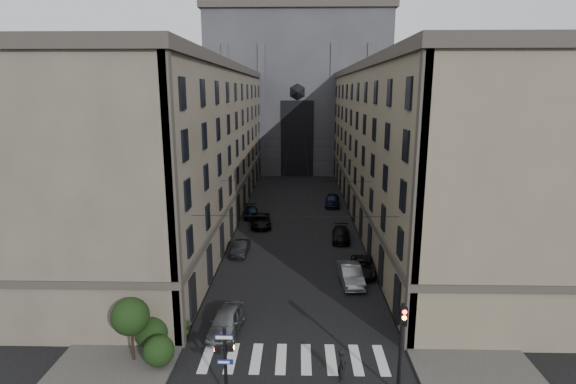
# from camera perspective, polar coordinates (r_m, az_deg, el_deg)

# --- Properties ---
(sidewalk_left) EXTENTS (7.00, 80.00, 0.15)m
(sidewalk_left) POSITION_cam_1_polar(r_m,az_deg,el_deg) (58.29, -9.34, -3.02)
(sidewalk_left) COLOR #383533
(sidewalk_left) RESTS_ON ground
(sidewalk_right) EXTENTS (7.00, 80.00, 0.15)m
(sidewalk_right) POSITION_cam_1_polar(r_m,az_deg,el_deg) (58.21, 11.46, -3.13)
(sidewalk_right) COLOR #383533
(sidewalk_right) RESTS_ON ground
(zebra_crossing) EXTENTS (11.00, 3.20, 0.01)m
(zebra_crossing) POSITION_cam_1_polar(r_m,az_deg,el_deg) (28.80, 0.72, -20.41)
(zebra_crossing) COLOR beige
(zebra_crossing) RESTS_ON ground
(building_left) EXTENTS (13.60, 60.60, 18.85)m
(building_left) POSITION_cam_1_polar(r_m,az_deg,el_deg) (57.14, -12.59, 6.01)
(building_left) COLOR #50493D
(building_left) RESTS_ON ground
(building_right) EXTENTS (13.60, 60.60, 18.85)m
(building_right) POSITION_cam_1_polar(r_m,az_deg,el_deg) (57.03, 14.79, 5.88)
(building_right) COLOR brown
(building_right) RESTS_ON ground
(gothic_tower) EXTENTS (35.00, 23.00, 58.00)m
(gothic_tower) POSITION_cam_1_polar(r_m,az_deg,el_deg) (94.09, 1.22, 14.00)
(gothic_tower) COLOR #2D2D33
(gothic_tower) RESTS_ON ground
(pedestrian_signal_left) EXTENTS (1.02, 0.38, 4.00)m
(pedestrian_signal_left) POSITION_cam_1_polar(r_m,az_deg,el_deg) (24.89, -8.01, -20.07)
(pedestrian_signal_left) COLOR black
(pedestrian_signal_left) RESTS_ON ground
(traffic_light_right) EXTENTS (0.34, 0.50, 5.20)m
(traffic_light_right) POSITION_cam_1_polar(r_m,az_deg,el_deg) (25.04, 14.22, -17.56)
(traffic_light_right) COLOR black
(traffic_light_right) RESTS_ON ground
(shrub_cluster) EXTENTS (3.90, 4.40, 3.90)m
(shrub_cluster) POSITION_cam_1_polar(r_m,az_deg,el_deg) (29.26, -17.37, -16.37)
(shrub_cluster) COLOR black
(shrub_cluster) RESTS_ON sidewalk_left
(tram_wires) EXTENTS (14.00, 60.00, 0.43)m
(tram_wires) POSITION_cam_1_polar(r_m,az_deg,el_deg) (55.40, 1.08, 3.92)
(tram_wires) COLOR black
(tram_wires) RESTS_ON ground
(car_left_near) EXTENTS (2.35, 4.85, 1.59)m
(car_left_near) POSITION_cam_1_polar(r_m,az_deg,el_deg) (31.32, -7.84, -15.91)
(car_left_near) COLOR slate
(car_left_near) RESTS_ON ground
(car_left_midnear) EXTENTS (1.56, 4.02, 1.30)m
(car_left_midnear) POSITION_cam_1_polar(r_m,az_deg,el_deg) (44.66, -6.03, -7.09)
(car_left_midnear) COLOR black
(car_left_midnear) RESTS_ON ground
(car_left_midfar) EXTENTS (2.91, 5.32, 1.41)m
(car_left_midfar) POSITION_cam_1_polar(r_m,az_deg,el_deg) (53.38, -3.49, -3.64)
(car_left_midfar) COLOR black
(car_left_midfar) RESTS_ON ground
(car_left_far) EXTENTS (2.19, 4.52, 1.27)m
(car_left_far) POSITION_cam_1_polar(r_m,az_deg,el_deg) (57.41, -4.75, -2.56)
(car_left_far) COLOR black
(car_left_far) RESTS_ON ground
(car_right_near) EXTENTS (1.97, 4.87, 1.57)m
(car_right_near) POSITION_cam_1_polar(r_m,az_deg,el_deg) (38.37, 7.98, -10.35)
(car_right_near) COLOR gray
(car_right_near) RESTS_ON ground
(car_right_midnear) EXTENTS (2.71, 4.90, 1.30)m
(car_right_midnear) POSITION_cam_1_polar(r_m,az_deg,el_deg) (40.58, 9.47, -9.29)
(car_right_midnear) COLOR black
(car_right_midnear) RESTS_ON ground
(car_right_midfar) EXTENTS (2.25, 4.76, 1.34)m
(car_right_midfar) POSITION_cam_1_polar(r_m,az_deg,el_deg) (48.68, 6.75, -5.39)
(car_right_midfar) COLOR black
(car_right_midfar) RESTS_ON ground
(car_right_far) EXTENTS (2.43, 5.02, 1.65)m
(car_right_far) POSITION_cam_1_polar(r_m,az_deg,el_deg) (62.83, 5.68, -1.05)
(car_right_far) COLOR black
(car_right_far) RESTS_ON ground
(pedestrian) EXTENTS (0.47, 0.71, 1.91)m
(pedestrian) POSITION_cam_1_polar(r_m,az_deg,el_deg) (26.72, 6.86, -20.99)
(pedestrian) COLOR black
(pedestrian) RESTS_ON ground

